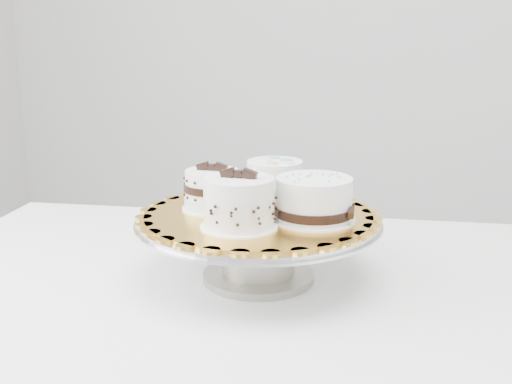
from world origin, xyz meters
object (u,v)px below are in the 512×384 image
(cake_board, at_px, (258,215))
(cake_swirl, at_px, (239,204))
(cake_banded, at_px, (212,191))
(cake_ribbon, at_px, (315,201))
(table, at_px, (235,323))
(cake_dots, at_px, (275,181))
(cake_stand, at_px, (258,237))

(cake_board, distance_m, cake_swirl, 0.09)
(cake_board, xyz_separation_m, cake_swirl, (-0.00, -0.08, 0.04))
(cake_banded, relative_size, cake_ribbon, 0.71)
(table, distance_m, cake_dots, 0.25)
(cake_ribbon, bearing_deg, cake_board, 167.20)
(cake_swirl, height_order, cake_ribbon, cake_swirl)
(cake_swirl, xyz_separation_m, cake_ribbon, (0.09, 0.08, -0.00))
(table, xyz_separation_m, cake_dots, (0.04, 0.09, 0.23))
(cake_stand, distance_m, cake_swirl, 0.11)
(table, xyz_separation_m, cake_swirl, (0.04, -0.08, 0.23))
(cake_banded, bearing_deg, cake_ribbon, -7.59)
(cake_stand, height_order, cake_board, cake_board)
(table, xyz_separation_m, cake_banded, (-0.04, 0.00, 0.23))
(cake_board, bearing_deg, cake_dots, 91.30)
(table, bearing_deg, cake_stand, -10.30)
(cake_dots, height_order, cake_ribbon, same)
(cake_stand, xyz_separation_m, cake_swirl, (-0.00, -0.08, 0.08))
(cake_swirl, bearing_deg, cake_board, 84.12)
(cake_board, height_order, cake_banded, cake_banded)
(table, relative_size, cake_dots, 10.74)
(cake_board, relative_size, cake_dots, 3.10)
(cake_banded, xyz_separation_m, cake_ribbon, (0.17, -0.00, 0.00))
(cake_stand, height_order, cake_banded, cake_banded)
(cake_board, height_order, cake_dots, cake_dots)
(cake_board, bearing_deg, cake_stand, 82.87)
(cake_banded, bearing_deg, cake_stand, -6.18)
(cake_stand, height_order, cake_swirl, cake_swirl)
(cake_stand, xyz_separation_m, cake_dots, (-0.00, 0.08, 0.07))
(cake_stand, height_order, cake_dots, cake_dots)
(cake_ribbon, bearing_deg, cake_stand, 167.20)
(cake_dots, bearing_deg, cake_swirl, -105.96)
(cake_swirl, distance_m, cake_dots, 0.16)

